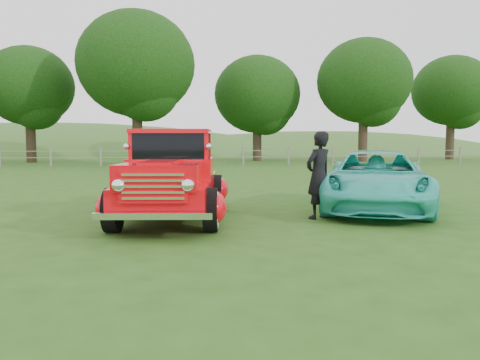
{
  "coord_description": "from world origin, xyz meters",
  "views": [
    {
      "loc": [
        -0.76,
        -8.06,
        1.54
      ],
      "look_at": [
        0.34,
        1.2,
        0.77
      ],
      "focal_mm": 35.0,
      "sensor_mm": 36.0,
      "label": 1
    }
  ],
  "objects": [
    {
      "name": "tree_near_west",
      "position": [
        -4.0,
        25.0,
        6.8
      ],
      "size": [
        8.0,
        8.0,
        10.42
      ],
      "color": "black",
      "rests_on": "ground"
    },
    {
      "name": "fence_line",
      "position": [
        0.0,
        22.0,
        0.6
      ],
      "size": [
        48.0,
        0.12,
        1.2
      ],
      "color": "gray",
      "rests_on": "ground"
    },
    {
      "name": "tree_far_east",
      "position": [
        22.0,
        30.0,
        5.86
      ],
      "size": [
        6.6,
        6.6,
        8.86
      ],
      "color": "black",
      "rests_on": "ground"
    },
    {
      "name": "ground",
      "position": [
        0.0,
        0.0,
        0.0
      ],
      "size": [
        140.0,
        140.0,
        0.0
      ],
      "primitive_type": "plane",
      "color": "#284B14",
      "rests_on": "ground"
    },
    {
      "name": "tree_mid_east",
      "position": [
        13.0,
        27.0,
        6.17
      ],
      "size": [
        7.2,
        7.2,
        9.44
      ],
      "color": "black",
      "rests_on": "ground"
    },
    {
      "name": "man",
      "position": [
        1.89,
        0.98,
        0.87
      ],
      "size": [
        0.76,
        0.7,
        1.75
      ],
      "primitive_type": "imported",
      "rotation": [
        0.0,
        0.0,
        3.71
      ],
      "color": "black",
      "rests_on": "ground"
    },
    {
      "name": "red_pickup",
      "position": [
        -1.0,
        1.43,
        0.8
      ],
      "size": [
        2.59,
        5.13,
        1.78
      ],
      "rotation": [
        0.0,
        0.0,
        -0.1
      ],
      "color": "black",
      "rests_on": "ground"
    },
    {
      "name": "teal_sedan",
      "position": [
        3.53,
        2.02,
        0.67
      ],
      "size": [
        3.88,
        5.3,
        1.34
      ],
      "primitive_type": "imported",
      "rotation": [
        0.0,
        0.0,
        -0.39
      ],
      "color": "#32C9B6",
      "rests_on": "ground"
    },
    {
      "name": "distant_hills",
      "position": [
        -4.08,
        59.46,
        -4.55
      ],
      "size": [
        116.0,
        60.0,
        18.0
      ],
      "color": "#315F23",
      "rests_on": "ground"
    },
    {
      "name": "tree_mid_west",
      "position": [
        -12.0,
        28.0,
        5.55
      ],
      "size": [
        6.4,
        6.4,
        8.46
      ],
      "color": "black",
      "rests_on": "ground"
    },
    {
      "name": "tree_near_east",
      "position": [
        5.0,
        29.0,
        5.25
      ],
      "size": [
        6.8,
        6.8,
        8.33
      ],
      "color": "black",
      "rests_on": "ground"
    }
  ]
}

